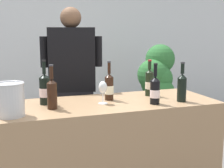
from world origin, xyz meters
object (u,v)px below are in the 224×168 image
ice_bucket (10,99)px  person_server (72,95)px  wine_bottle_2 (149,82)px  wine_bottle_3 (182,86)px  wine_glass (102,88)px  potted_shrub (157,81)px  wine_bottle_5 (109,87)px  wine_bottle_1 (52,93)px  wine_bottle_0 (155,90)px  wine_bottle_4 (45,89)px

ice_bucket → person_server: bearing=54.9°
wine_bottle_2 → wine_bottle_3: size_ratio=0.99×
wine_glass → ice_bucket: bearing=-168.5°
wine_bottle_2 → potted_shrub: bearing=59.7°
wine_bottle_5 → ice_bucket: wine_bottle_5 is taller
wine_bottle_1 → potted_shrub: 2.28m
wine_bottle_2 → wine_glass: bearing=-162.2°
wine_bottle_0 → ice_bucket: size_ratio=1.39×
wine_bottle_2 → ice_bucket: 1.24m
wine_bottle_0 → wine_bottle_1: (-0.80, 0.11, 0.01)m
wine_bottle_1 → potted_shrub: size_ratio=0.26×
wine_bottle_2 → wine_bottle_0: bearing=-107.8°
wine_bottle_2 → wine_glass: 0.52m
person_server → wine_bottle_2: bearing=-44.6°
wine_bottle_0 → wine_bottle_4: bearing=161.5°
potted_shrub → wine_bottle_0: bearing=-118.2°
wine_bottle_4 → wine_glass: size_ratio=1.93×
wine_bottle_0 → wine_bottle_1: size_ratio=0.98×
wine_bottle_1 → wine_bottle_5: 0.52m
wine_bottle_0 → wine_bottle_5: wine_bottle_5 is taller
wine_bottle_1 → wine_bottle_2: 0.92m
person_server → wine_glass: bearing=-82.9°
wine_bottle_1 → wine_bottle_5: wine_bottle_1 is taller
wine_bottle_3 → potted_shrub: 1.77m
wine_bottle_2 → wine_bottle_4: 0.93m
wine_bottle_1 → wine_bottle_2: bearing=12.0°
wine_bottle_1 → wine_bottle_3: wine_bottle_1 is taller
wine_bottle_1 → person_server: size_ratio=0.20×
wine_bottle_0 → wine_bottle_5: (-0.30, 0.26, 0.00)m
wine_glass → potted_shrub: 1.97m
wine_bottle_0 → ice_bucket: 1.10m
wine_bottle_5 → person_server: (-0.19, 0.62, -0.18)m
wine_bottle_4 → person_server: (0.35, 0.60, -0.19)m
wine_bottle_3 → person_server: 1.16m
wine_bottle_0 → wine_bottle_4: (-0.83, 0.28, 0.01)m
wine_bottle_1 → person_server: bearing=67.7°
wine_bottle_3 → wine_bottle_5: bearing=155.2°
wine_bottle_2 → wine_bottle_5: bearing=-173.2°
wine_bottle_4 → potted_shrub: potted_shrub is taller
wine_bottle_2 → person_server: person_server is taller
wine_bottle_1 → wine_bottle_3: (1.05, -0.11, 0.00)m
wine_bottle_5 → ice_bucket: (-0.80, -0.25, 0.01)m
wine_bottle_1 → wine_bottle_3: bearing=-5.9°
wine_bottle_2 → wine_bottle_5: size_ratio=0.98×
potted_shrub → wine_bottle_5: bearing=-130.4°
wine_bottle_1 → wine_glass: 0.41m
wine_glass → wine_bottle_3: bearing=-12.4°
wine_bottle_5 → ice_bucket: bearing=-162.4°
wine_bottle_5 → potted_shrub: 1.83m
wine_bottle_4 → ice_bucket: wine_bottle_4 is taller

